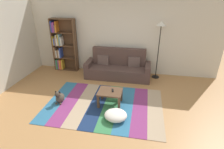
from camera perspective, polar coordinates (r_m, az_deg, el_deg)
name	(u,v)px	position (r m, az deg, el deg)	size (l,w,h in m)	color
ground_plane	(108,109)	(4.78, -1.17, -11.05)	(14.00, 14.00, 0.00)	#B27F4C
back_wall	(122,36)	(6.54, 3.31, 12.07)	(6.80, 0.10, 2.70)	silver
left_wall	(2,45)	(6.35, -31.69, 7.99)	(0.10, 5.50, 2.70)	beige
rug	(104,105)	(4.94, -2.54, -9.61)	(3.11, 2.15, 0.01)	teal
couch	(118,68)	(6.37, 1.90, 2.12)	(2.26, 0.80, 1.00)	#4C3833
bookshelf	(62,46)	(7.06, -15.69, 8.64)	(0.90, 0.28, 1.95)	brown
coffee_table	(110,94)	(4.79, -0.60, -6.16)	(0.63, 0.52, 0.40)	#513826
pouf	(116,115)	(4.39, 1.17, -12.84)	(0.55, 0.51, 0.21)	white
dog	(60,97)	(5.16, -16.35, -7.02)	(0.22, 0.35, 0.40)	#473D33
standing_lamp	(161,31)	(6.12, 15.22, 13.12)	(0.32, 0.32, 1.96)	black
tv_remote	(113,90)	(4.77, 0.23, -5.08)	(0.04, 0.15, 0.02)	black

